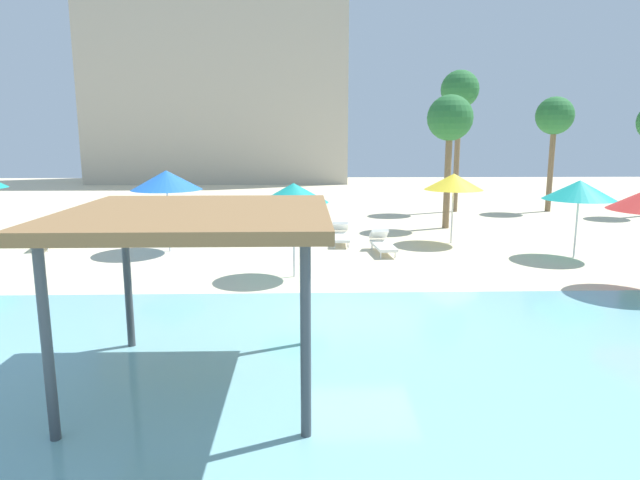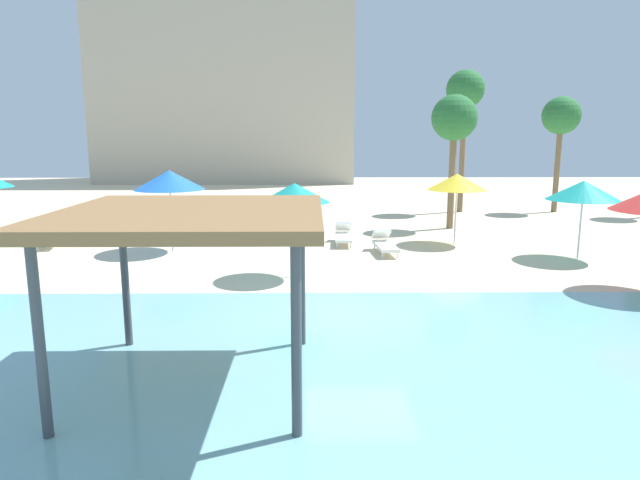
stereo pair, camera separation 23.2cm
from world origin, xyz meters
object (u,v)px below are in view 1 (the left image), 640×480
object	(u,v)px
beach_umbrella_teal_1	(579,190)
lounge_chair_0	(46,238)
lounge_chair_1	(382,243)
lounge_chair_2	(341,235)
shade_pavilion	(197,222)
palm_tree_0	(450,121)
beach_umbrella_yellow_4	(454,182)
palm_tree_3	(460,93)
palm_tree_1	(555,118)
beach_umbrella_blue_7	(166,180)
beach_umbrella_teal_3	(294,193)

from	to	relation	value
beach_umbrella_teal_1	lounge_chair_0	distance (m)	18.30
lounge_chair_1	lounge_chair_2	xyz separation A→B (m)	(-1.31, 1.66, 0.00)
shade_pavilion	lounge_chair_0	bearing A→B (deg)	123.69
palm_tree_0	beach_umbrella_yellow_4	bearing A→B (deg)	-100.79
shade_pavilion	palm_tree_3	bearing A→B (deg)	64.86
lounge_chair_1	palm_tree_1	bearing A→B (deg)	130.40
beach_umbrella_yellow_4	palm_tree_3	xyz separation A→B (m)	(2.41, 8.52, 3.72)
beach_umbrella_blue_7	lounge_chair_0	xyz separation A→B (m)	(-4.61, 0.94, -2.12)
palm_tree_0	beach_umbrella_teal_1	bearing A→B (deg)	-65.28
beach_umbrella_blue_7	palm_tree_1	bearing A→B (deg)	29.02
lounge_chair_0	palm_tree_3	xyz separation A→B (m)	(17.09, 8.78, 5.66)
beach_umbrella_teal_3	lounge_chair_1	xyz separation A→B (m)	(2.94, 3.19, -2.05)
beach_umbrella_teal_3	palm_tree_0	world-z (taller)	palm_tree_0
lounge_chair_1	palm_tree_3	xyz separation A→B (m)	(5.20, 10.12, 5.66)
palm_tree_0	palm_tree_1	size ratio (longest dim) A/B	0.96
beach_umbrella_yellow_4	beach_umbrella_blue_7	size ratio (longest dim) A/B	0.92
beach_umbrella_teal_3	lounge_chair_0	bearing A→B (deg)	153.16
lounge_chair_1	beach_umbrella_blue_7	bearing A→B (deg)	-97.64
beach_umbrella_blue_7	beach_umbrella_yellow_4	bearing A→B (deg)	6.75
palm_tree_1	beach_umbrella_blue_7	bearing A→B (deg)	-150.98
shade_pavilion	beach_umbrella_teal_1	bearing A→B (deg)	41.12
lounge_chair_0	palm_tree_1	bearing A→B (deg)	100.08
beach_umbrella_teal_3	beach_umbrella_blue_7	bearing A→B (deg)	140.40
beach_umbrella_yellow_4	lounge_chair_1	xyz separation A→B (m)	(-2.79, -1.60, -1.94)
beach_umbrella_yellow_4	lounge_chair_0	xyz separation A→B (m)	(-14.68, -0.25, -1.94)
beach_umbrella_teal_1	beach_umbrella_yellow_4	distance (m)	4.24
shade_pavilion	beach_umbrella_teal_1	xyz separation A→B (m)	(10.44, 9.12, -0.44)
beach_umbrella_teal_3	lounge_chair_0	size ratio (longest dim) A/B	1.34
shade_pavilion	beach_umbrella_teal_3	xyz separation A→B (m)	(1.34, 6.89, -0.28)
beach_umbrella_yellow_4	beach_umbrella_blue_7	xyz separation A→B (m)	(-10.07, -1.19, 0.18)
shade_pavilion	beach_umbrella_yellow_4	bearing A→B (deg)	58.81
beach_umbrella_yellow_4	beach_umbrella_teal_1	bearing A→B (deg)	-37.17
palm_tree_0	palm_tree_1	xyz separation A→B (m)	(6.66, 5.07, 0.24)
beach_umbrella_teal_3	palm_tree_3	world-z (taller)	palm_tree_3
palm_tree_3	palm_tree_0	bearing A→B (deg)	-108.97
palm_tree_1	lounge_chair_2	bearing A→B (deg)	-143.66
palm_tree_0	palm_tree_3	size ratio (longest dim) A/B	0.78
beach_umbrella_teal_3	lounge_chair_2	xyz separation A→B (m)	(1.63, 4.84, -2.05)
palm_tree_1	beach_umbrella_teal_3	bearing A→B (deg)	-134.57
palm_tree_0	palm_tree_3	bearing A→B (deg)	71.03
palm_tree_0	palm_tree_3	world-z (taller)	palm_tree_3
shade_pavilion	palm_tree_1	size ratio (longest dim) A/B	0.68
palm_tree_0	beach_umbrella_blue_7	bearing A→B (deg)	-156.92
shade_pavilion	lounge_chair_2	size ratio (longest dim) A/B	2.08
beach_umbrella_teal_1	beach_umbrella_yellow_4	bearing A→B (deg)	142.83
lounge_chair_2	palm_tree_0	world-z (taller)	palm_tree_0
lounge_chair_0	shade_pavilion	bearing A→B (deg)	22.17
beach_umbrella_yellow_4	lounge_chair_0	size ratio (longest dim) A/B	1.30
beach_umbrella_yellow_4	palm_tree_1	distance (m)	11.45
beach_umbrella_teal_1	beach_umbrella_blue_7	bearing A→B (deg)	174.19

